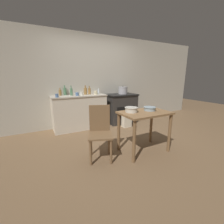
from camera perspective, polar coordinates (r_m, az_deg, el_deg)
ground_plane at (r=3.36m, az=3.01°, el=-11.27°), size 14.00×14.00×0.00m
wall_back at (r=4.49m, az=-7.36°, el=11.68°), size 8.00×0.07×2.55m
counter_cabinet at (r=4.16m, az=-12.20°, el=0.01°), size 1.43×0.55×0.92m
stove at (r=4.64m, az=3.46°, el=1.45°), size 0.90×0.62×0.88m
work_table at (r=2.84m, az=12.27°, el=-2.80°), size 0.91×0.59×0.77m
chair at (r=2.60m, az=-4.58°, el=-7.18°), size 0.52×0.52×0.92m
flour_sack at (r=4.26m, az=5.58°, el=-3.28°), size 0.24×0.17×0.36m
stock_pot at (r=4.61m, az=4.14°, el=8.23°), size 0.28×0.28×0.24m
mixing_bowl_large at (r=2.93m, az=14.17°, el=1.33°), size 0.23×0.23×0.07m
mixing_bowl_small at (r=2.73m, az=7.34°, el=0.98°), size 0.24×0.24×0.09m
bottle_far_left at (r=4.29m, az=-5.16°, el=7.71°), size 0.06×0.06×0.16m
bottle_left at (r=4.19m, az=-17.50°, el=7.52°), size 0.08×0.08×0.26m
bottle_mid_left at (r=4.11m, az=-19.15°, el=6.98°), size 0.07×0.07×0.20m
bottle_center_left at (r=4.05m, az=-15.23°, el=7.49°), size 0.06×0.06×0.26m
bottle_center at (r=4.17m, az=-10.09°, el=7.89°), size 0.08×0.08×0.25m
bottle_center_right at (r=4.22m, az=-8.59°, el=7.89°), size 0.07×0.07×0.23m
cup_mid_right at (r=4.04m, az=-11.60°, el=6.89°), size 0.08×0.08×0.09m
cup_right at (r=4.18m, az=-6.21°, el=7.35°), size 0.09×0.09×0.10m
cup_far_right at (r=3.79m, az=-20.25°, el=5.88°), size 0.07×0.07×0.08m
cup_end_right at (r=3.96m, az=-13.14°, el=6.68°), size 0.09×0.09×0.09m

